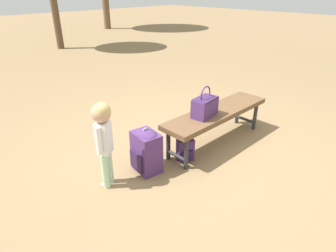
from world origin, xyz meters
name	(u,v)px	position (x,y,z in m)	size (l,w,h in m)	color
ground_plane	(187,150)	(0.00, 0.00, 0.00)	(40.00, 40.00, 0.00)	#8C704C
park_bench	(217,115)	(-0.39, 0.13, 0.39)	(1.61, 0.42, 0.45)	brown
handbag	(205,106)	(-0.15, 0.13, 0.58)	(0.34, 0.22, 0.37)	#4C2D66
child_standing	(103,133)	(1.08, -0.10, 0.60)	(0.22, 0.18, 0.90)	#B2D8B2
backpack_large	(146,150)	(0.63, -0.02, 0.26)	(0.30, 0.34, 0.52)	#4C2D66
backpack_small	(185,148)	(0.18, 0.13, 0.15)	(0.23, 0.21, 0.31)	#4C2D66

